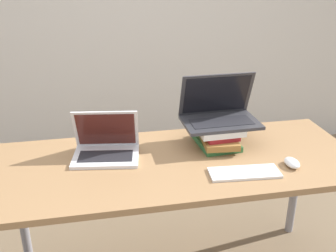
% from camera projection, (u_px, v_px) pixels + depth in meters
% --- Properties ---
extents(desk, '(1.75, 0.71, 0.76)m').
position_uv_depth(desk, '(179.00, 174.00, 1.90)').
color(desk, '#9E754C').
rests_on(desk, ground_plane).
extents(laptop_left, '(0.34, 0.27, 0.23)m').
position_uv_depth(laptop_left, '(106.00, 147.00, 1.89)').
color(laptop_left, silver).
rests_on(laptop_left, desk).
extents(book_stack, '(0.23, 0.29, 0.11)m').
position_uv_depth(book_stack, '(217.00, 135.00, 1.99)').
color(book_stack, '#33753D').
rests_on(book_stack, desk).
extents(laptop_on_books, '(0.38, 0.25, 0.25)m').
position_uv_depth(laptop_on_books, '(219.00, 113.00, 1.98)').
color(laptop_on_books, '#333338').
rests_on(laptop_on_books, book_stack).
extents(wireless_keyboard, '(0.32, 0.14, 0.01)m').
position_uv_depth(wireless_keyboard, '(244.00, 173.00, 1.75)').
color(wireless_keyboard, white).
rests_on(wireless_keyboard, desk).
extents(mouse, '(0.06, 0.10, 0.04)m').
position_uv_depth(mouse, '(292.00, 163.00, 1.81)').
color(mouse, white).
rests_on(mouse, desk).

